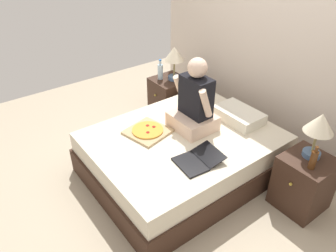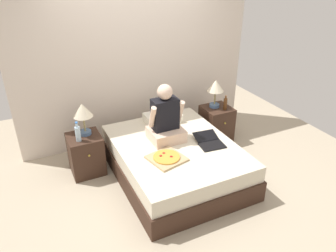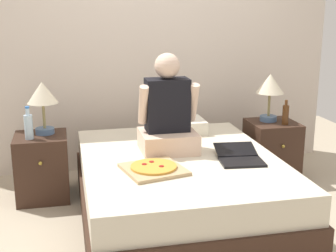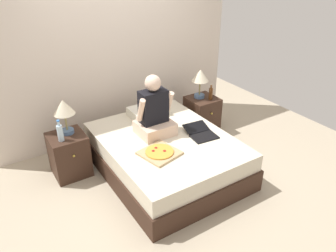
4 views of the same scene
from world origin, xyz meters
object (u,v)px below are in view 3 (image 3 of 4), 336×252
(lamp_on_left_nightstand, at_px, (42,96))
(beer_bottle, at_px, (286,114))
(nightstand_left, at_px, (42,167))
(lamp_on_right_nightstand, at_px, (270,87))
(person_seated, at_px, (168,115))
(pizza_box, at_px, (154,169))
(bed, at_px, (179,187))
(water_bottle, at_px, (29,126))
(nightstand_right, at_px, (272,151))
(laptop, at_px, (240,158))

(lamp_on_left_nightstand, distance_m, beer_bottle, 2.18)
(nightstand_left, distance_m, lamp_on_right_nightstand, 2.19)
(nightstand_left, xyz_separation_m, lamp_on_right_nightstand, (2.10, 0.05, 0.61))
(person_seated, xyz_separation_m, pizza_box, (-0.20, -0.46, -0.27))
(lamp_on_right_nightstand, bearing_deg, pizza_box, -143.89)
(bed, xyz_separation_m, nightstand_left, (-1.07, 0.62, 0.04))
(water_bottle, xyz_separation_m, nightstand_right, (2.21, 0.09, -0.39))
(beer_bottle, height_order, person_seated, person_seated)
(nightstand_right, distance_m, beer_bottle, 0.40)
(pizza_box, bearing_deg, lamp_on_left_nightstand, 129.30)
(bed, height_order, laptop, laptop)
(nightstand_right, bearing_deg, lamp_on_right_nightstand, 120.93)
(water_bottle, height_order, laptop, water_bottle)
(bed, distance_m, person_seated, 0.58)
(bed, distance_m, lamp_on_right_nightstand, 1.39)
(bed, relative_size, beer_bottle, 8.39)
(pizza_box, bearing_deg, bed, 46.44)
(beer_bottle, bearing_deg, person_seated, -164.29)
(person_seated, relative_size, laptop, 1.75)
(laptop, bearing_deg, lamp_on_right_nightstand, 54.36)
(person_seated, bearing_deg, pizza_box, -113.86)
(bed, xyz_separation_m, nightstand_right, (1.07, 0.62, 0.04))
(beer_bottle, distance_m, pizza_box, 1.61)
(beer_bottle, xyz_separation_m, pizza_box, (-1.39, -0.79, -0.14))
(lamp_on_right_nightstand, height_order, person_seated, person_seated)
(nightstand_left, distance_m, person_seated, 1.21)
(water_bottle, bearing_deg, lamp_on_left_nightstand, 49.40)
(water_bottle, relative_size, person_seated, 0.35)
(bed, height_order, person_seated, person_seated)
(person_seated, height_order, laptop, person_seated)
(beer_bottle, bearing_deg, bed, -155.26)
(beer_bottle, bearing_deg, nightstand_left, 177.40)
(lamp_on_left_nightstand, relative_size, beer_bottle, 1.96)
(water_bottle, distance_m, laptop, 1.73)
(nightstand_left, xyz_separation_m, pizza_box, (0.81, -0.89, 0.24))
(beer_bottle, bearing_deg, water_bottle, 179.75)
(nightstand_left, xyz_separation_m, nightstand_right, (2.13, 0.00, 0.00))
(pizza_box, bearing_deg, person_seated, 66.14)
(water_bottle, bearing_deg, lamp_on_right_nightstand, 3.67)
(lamp_on_right_nightstand, height_order, beer_bottle, lamp_on_right_nightstand)
(lamp_on_right_nightstand, xyz_separation_m, pizza_box, (-1.29, -0.94, -0.37))
(nightstand_left, relative_size, lamp_on_right_nightstand, 1.26)
(bed, bearing_deg, lamp_on_left_nightstand, 146.72)
(nightstand_right, relative_size, lamp_on_right_nightstand, 1.26)
(nightstand_left, height_order, lamp_on_left_nightstand, lamp_on_left_nightstand)
(bed, height_order, pizza_box, pizza_box)
(lamp_on_left_nightstand, height_order, laptop, lamp_on_left_nightstand)
(bed, height_order, nightstand_right, nightstand_right)
(water_bottle, xyz_separation_m, lamp_on_right_nightstand, (2.18, 0.14, 0.22))
(nightstand_left, xyz_separation_m, beer_bottle, (2.20, -0.10, 0.38))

